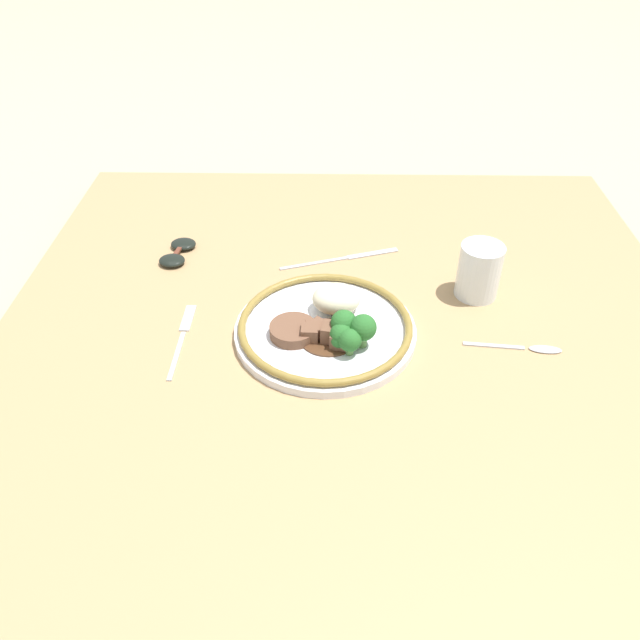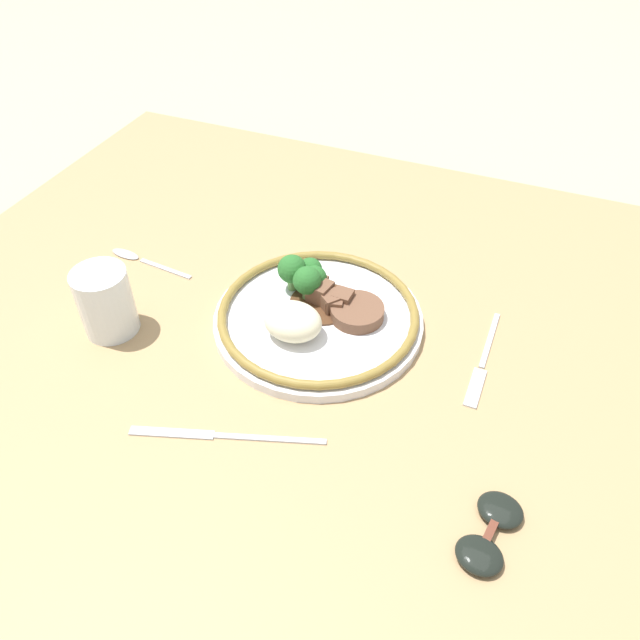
# 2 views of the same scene
# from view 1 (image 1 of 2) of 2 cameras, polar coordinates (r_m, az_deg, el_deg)

# --- Properties ---
(ground_plane) EXTENTS (8.00, 8.00, 0.00)m
(ground_plane) POSITION_cam_1_polar(r_m,az_deg,el_deg) (1.02, 2.51, -1.44)
(ground_plane) COLOR tan
(dining_table) EXTENTS (1.11, 1.04, 0.04)m
(dining_table) POSITION_cam_1_polar(r_m,az_deg,el_deg) (1.01, 2.54, -0.59)
(dining_table) COLOR tan
(dining_table) RESTS_ON ground
(plate) EXTENTS (0.28, 0.28, 0.07)m
(plate) POSITION_cam_1_polar(r_m,az_deg,el_deg) (0.95, 0.66, -0.56)
(plate) COLOR white
(plate) RESTS_ON dining_table
(juice_glass) EXTENTS (0.07, 0.07, 0.09)m
(juice_glass) POSITION_cam_1_polar(r_m,az_deg,el_deg) (1.06, 14.29, 4.11)
(juice_glass) COLOR #F4AD19
(juice_glass) RESTS_ON dining_table
(fork) EXTENTS (0.02, 0.18, 0.00)m
(fork) POSITION_cam_1_polar(r_m,az_deg,el_deg) (0.99, -12.38, -1.19)
(fork) COLOR #B7B7BC
(fork) RESTS_ON dining_table
(knife) EXTENTS (0.22, 0.08, 0.00)m
(knife) POSITION_cam_1_polar(r_m,az_deg,el_deg) (1.14, 2.25, 5.66)
(knife) COLOR #B7B7BC
(knife) RESTS_ON dining_table
(spoon) EXTENTS (0.15, 0.03, 0.01)m
(spoon) POSITION_cam_1_polar(r_m,az_deg,el_deg) (0.99, 18.85, -2.48)
(spoon) COLOR #B7B7BC
(spoon) RESTS_ON dining_table
(sunglasses) EXTENTS (0.06, 0.10, 0.01)m
(sunglasses) POSITION_cam_1_polar(r_m,az_deg,el_deg) (1.17, -12.87, 6.07)
(sunglasses) COLOR black
(sunglasses) RESTS_ON dining_table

